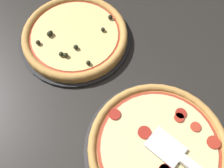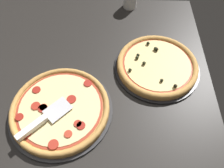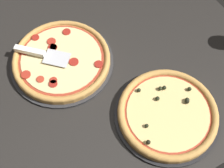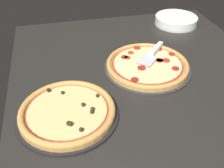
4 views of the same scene
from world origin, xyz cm
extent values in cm
cube|color=black|center=(0.00, 0.00, -1.80)|extent=(136.33, 119.01, 3.60)
cylinder|color=#2D2D30|center=(5.69, -2.32, 0.50)|extent=(40.10, 40.10, 1.00)
cylinder|color=#C68E47|center=(5.69, -2.32, 1.89)|extent=(37.70, 37.70, 1.78)
torus|color=#C68E47|center=(5.69, -2.32, 2.78)|extent=(37.70, 37.70, 2.15)
cylinder|color=#A33823|center=(5.69, -2.32, 2.85)|extent=(32.76, 32.76, 0.15)
cylinder|color=beige|center=(5.69, -2.32, 2.98)|extent=(30.91, 30.91, 0.40)
cylinder|color=maroon|center=(-5.46, 7.22, 3.38)|extent=(3.30, 3.30, 0.40)
cylinder|color=#AD2D1E|center=(12.30, 5.40, 3.38)|extent=(2.82, 2.82, 0.40)
cylinder|color=maroon|center=(12.98, 6.64, 3.38)|extent=(3.18, 3.18, 0.40)
cylinder|color=maroon|center=(16.54, -11.95, 3.38)|extent=(3.40, 3.40, 0.40)
cylinder|color=#AD2D1E|center=(5.69, -11.38, 3.38)|extent=(3.50, 3.50, 0.40)
cylinder|color=maroon|center=(10.47, -16.28, 3.38)|extent=(3.03, 3.03, 0.40)
cylinder|color=#B73823|center=(6.16, -8.35, 3.38)|extent=(3.00, 3.00, 0.40)
cylinder|color=maroon|center=(-1.57, -12.84, 3.38)|extent=(3.28, 3.28, 0.40)
cylinder|color=maroon|center=(2.24, 1.67, 3.38)|extent=(3.66, 3.66, 0.40)
cylinder|color=#B73823|center=(16.32, 2.57, 3.38)|extent=(2.85, 2.85, 0.40)
cylinder|color=#AD2D1E|center=(20.21, -1.88, 3.38)|extent=(3.60, 3.60, 0.40)
cylinder|color=maroon|center=(6.57, -8.50, 3.38)|extent=(3.54, 3.54, 0.40)
cylinder|color=black|center=(-17.22, 36.42, 0.50)|extent=(37.49, 37.49, 1.00)
cylinder|color=#C68E47|center=(-17.22, 36.42, 1.85)|extent=(35.24, 35.24, 1.69)
torus|color=#C68E47|center=(-17.22, 36.42, 2.69)|extent=(35.24, 35.24, 2.53)
cylinder|color=#A33823|center=(-17.22, 36.42, 2.77)|extent=(30.63, 30.63, 0.15)
cylinder|color=#E5C67A|center=(-17.22, 36.42, 2.89)|extent=(28.90, 28.90, 0.40)
sphere|color=black|center=(-12.69, 24.37, 3.82)|extent=(1.45, 1.45, 1.45)
sphere|color=black|center=(-5.11, 42.43, 3.88)|extent=(1.57, 1.57, 1.57)
sphere|color=black|center=(-16.65, 30.46, 3.86)|extent=(1.53, 1.53, 1.53)
sphere|color=black|center=(-28.77, 32.86, 3.84)|extent=(1.50, 1.50, 1.50)
sphere|color=#282D19|center=(-19.75, 27.56, 3.86)|extent=(1.52, 1.52, 1.52)
sphere|color=black|center=(-21.17, 28.00, 3.85)|extent=(1.50, 1.50, 1.50)
sphere|color=black|center=(-25.40, 36.04, 3.92)|extent=(1.64, 1.64, 1.64)
sphere|color=black|center=(-7.79, 37.25, 3.78)|extent=(1.37, 1.37, 1.37)
sphere|color=black|center=(-25.01, 36.52, 3.91)|extent=(1.63, 1.63, 1.63)
cube|color=silver|center=(7.22, -2.62, 3.97)|extent=(11.51, 11.43, 0.24)
cube|color=white|center=(15.02, -10.07, 4.85)|extent=(10.28, 9.96, 2.00)
camera|label=1|loc=(-7.52, -19.66, 71.51)|focal=42.00mm
camera|label=2|loc=(44.97, 18.94, 75.63)|focal=35.00mm
camera|label=3|loc=(21.89, 66.30, 101.65)|focal=50.00mm
camera|label=4|loc=(-89.17, 36.65, 67.34)|focal=42.00mm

